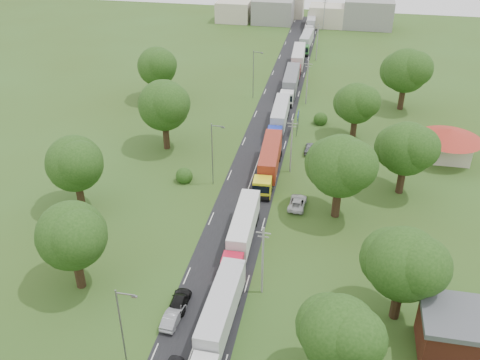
# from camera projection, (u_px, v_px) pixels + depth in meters

# --- Properties ---
(ground) EXTENTS (260.00, 260.00, 0.00)m
(ground) POSITION_uv_depth(u_px,v_px,m) (228.00, 249.00, 67.39)
(ground) COLOR #334818
(ground) RESTS_ON ground
(road) EXTENTS (8.00, 200.00, 0.04)m
(road) POSITION_uv_depth(u_px,v_px,m) (254.00, 171.00, 84.25)
(road) COLOR black
(road) RESTS_ON ground
(info_sign) EXTENTS (0.12, 3.10, 4.10)m
(info_sign) POSITION_uv_depth(u_px,v_px,m) (298.00, 118.00, 94.49)
(info_sign) COLOR slate
(info_sign) RESTS_ON ground
(pole_1) EXTENTS (1.60, 0.24, 9.00)m
(pole_1) POSITION_uv_depth(u_px,v_px,m) (263.00, 260.00, 58.18)
(pole_1) COLOR gray
(pole_1) RESTS_ON ground
(pole_2) EXTENTS (1.60, 0.24, 9.00)m
(pole_2) POSITION_uv_depth(u_px,v_px,m) (291.00, 145.00, 81.78)
(pole_2) COLOR gray
(pole_2) RESTS_ON ground
(pole_3) EXTENTS (1.60, 0.24, 9.00)m
(pole_3) POSITION_uv_depth(u_px,v_px,m) (307.00, 82.00, 105.39)
(pole_3) COLOR gray
(pole_3) RESTS_ON ground
(pole_4) EXTENTS (1.60, 0.24, 9.00)m
(pole_4) POSITION_uv_depth(u_px,v_px,m) (317.00, 42.00, 128.99)
(pole_4) COLOR gray
(pole_4) RESTS_ON ground
(pole_5) EXTENTS (1.60, 0.24, 9.00)m
(pole_5) POSITION_uv_depth(u_px,v_px,m) (324.00, 14.00, 152.60)
(pole_5) COLOR gray
(pole_5) RESTS_ON ground
(lamp_0) EXTENTS (2.03, 0.22, 10.00)m
(lamp_0) POSITION_uv_depth(u_px,v_px,m) (123.00, 327.00, 48.57)
(lamp_0) COLOR slate
(lamp_0) RESTS_ON ground
(lamp_1) EXTENTS (2.03, 0.22, 10.00)m
(lamp_1) POSITION_uv_depth(u_px,v_px,m) (213.00, 152.00, 78.08)
(lamp_1) COLOR slate
(lamp_1) RESTS_ON ground
(lamp_2) EXTENTS (2.03, 0.22, 10.00)m
(lamp_2) POSITION_uv_depth(u_px,v_px,m) (254.00, 72.00, 107.58)
(lamp_2) COLOR slate
(lamp_2) RESTS_ON ground
(tree_2) EXTENTS (8.00, 8.00, 10.10)m
(tree_2) POSITION_uv_depth(u_px,v_px,m) (340.00, 333.00, 46.64)
(tree_2) COLOR #382616
(tree_2) RESTS_ON ground
(tree_3) EXTENTS (8.80, 8.80, 11.07)m
(tree_3) POSITION_uv_depth(u_px,v_px,m) (404.00, 263.00, 53.76)
(tree_3) COLOR #382616
(tree_3) RESTS_ON ground
(tree_4) EXTENTS (9.60, 9.60, 12.05)m
(tree_4) POSITION_uv_depth(u_px,v_px,m) (340.00, 165.00, 69.79)
(tree_4) COLOR #382616
(tree_4) RESTS_ON ground
(tree_5) EXTENTS (8.80, 8.80, 11.07)m
(tree_5) POSITION_uv_depth(u_px,v_px,m) (406.00, 148.00, 75.35)
(tree_5) COLOR #382616
(tree_5) RESTS_ON ground
(tree_6) EXTENTS (8.00, 8.00, 10.10)m
(tree_6) POSITION_uv_depth(u_px,v_px,m) (357.00, 103.00, 91.15)
(tree_6) COLOR #382616
(tree_6) RESTS_ON ground
(tree_7) EXTENTS (9.60, 9.60, 12.05)m
(tree_7) POSITION_uv_depth(u_px,v_px,m) (406.00, 70.00, 101.69)
(tree_7) COLOR #382616
(tree_7) RESTS_ON ground
(tree_10) EXTENTS (8.80, 8.80, 11.07)m
(tree_10) POSITION_uv_depth(u_px,v_px,m) (72.00, 235.00, 57.88)
(tree_10) COLOR #382616
(tree_10) RESTS_ON ground
(tree_11) EXTENTS (8.80, 8.80, 11.07)m
(tree_11) POSITION_uv_depth(u_px,v_px,m) (75.00, 163.00, 71.69)
(tree_11) COLOR #382616
(tree_11) RESTS_ON ground
(tree_12) EXTENTS (9.60, 9.60, 12.05)m
(tree_12) POSITION_uv_depth(u_px,v_px,m) (164.00, 105.00, 87.24)
(tree_12) COLOR #382616
(tree_12) RESTS_ON ground
(tree_13) EXTENTS (8.80, 8.80, 11.07)m
(tree_13) POSITION_uv_depth(u_px,v_px,m) (157.00, 66.00, 105.74)
(tree_13) COLOR #382616
(tree_13) RESTS_ON ground
(house_brick) EXTENTS (8.60, 6.60, 5.20)m
(house_brick) POSITION_uv_depth(u_px,v_px,m) (463.00, 335.00, 51.61)
(house_brick) COLOR maroon
(house_brick) RESTS_ON ground
(house_cream) EXTENTS (10.08, 10.08, 5.80)m
(house_cream) POSITION_uv_depth(u_px,v_px,m) (449.00, 139.00, 85.84)
(house_cream) COLOR beige
(house_cream) RESTS_ON ground
(distant_town) EXTENTS (52.00, 8.00, 8.00)m
(distant_town) POSITION_uv_depth(u_px,v_px,m) (308.00, 13.00, 158.22)
(distant_town) COLOR gray
(distant_town) RESTS_ON ground
(church) EXTENTS (5.00, 5.00, 12.30)m
(church) POSITION_uv_depth(u_px,v_px,m) (296.00, 0.00, 164.77)
(church) COLOR beige
(church) RESTS_ON ground
(truck_0) EXTENTS (2.81, 14.97, 4.15)m
(truck_0) POSITION_uv_depth(u_px,v_px,m) (219.00, 317.00, 54.24)
(truck_0) COLOR silver
(truck_0) RESTS_ON ground
(truck_1) EXTENTS (2.76, 14.52, 4.02)m
(truck_1) POSITION_uv_depth(u_px,v_px,m) (242.00, 231.00, 67.08)
(truck_1) COLOR red
(truck_1) RESTS_ON ground
(truck_2) EXTENTS (3.26, 15.61, 4.31)m
(truck_2) POSITION_uv_depth(u_px,v_px,m) (269.00, 161.00, 82.25)
(truck_2) COLOR yellow
(truck_2) RESTS_ON ground
(truck_3) EXTENTS (2.87, 14.64, 4.05)m
(truck_3) POSITION_uv_depth(u_px,v_px,m) (279.00, 117.00, 96.99)
(truck_3) COLOR #1C31AC
(truck_3) RESTS_ON ground
(truck_4) EXTENTS (3.08, 15.76, 4.36)m
(truck_4) POSITION_uv_depth(u_px,v_px,m) (291.00, 83.00, 111.36)
(truck_4) COLOR white
(truck_4) RESTS_ON ground
(truck_5) EXTENTS (3.19, 15.53, 4.29)m
(truck_5) POSITION_uv_depth(u_px,v_px,m) (298.00, 59.00, 124.90)
(truck_5) COLOR maroon
(truck_5) RESTS_ON ground
(truck_6) EXTENTS (2.92, 13.98, 3.87)m
(truck_6) POSITION_uv_depth(u_px,v_px,m) (306.00, 41.00, 138.54)
(truck_6) COLOR #26652A
(truck_6) RESTS_ON ground
(truck_7) EXTENTS (2.92, 13.61, 3.76)m
(truck_7) POSITION_uv_depth(u_px,v_px,m) (311.00, 23.00, 154.48)
(truck_7) COLOR #A8A8A8
(truck_7) RESTS_ON ground
(car_lane_mid) EXTENTS (1.78, 4.37, 1.41)m
(car_lane_mid) POSITION_uv_depth(u_px,v_px,m) (173.00, 317.00, 56.34)
(car_lane_mid) COLOR gray
(car_lane_mid) RESTS_ON ground
(car_lane_rear) EXTENTS (1.98, 4.65, 1.34)m
(car_lane_rear) POSITION_uv_depth(u_px,v_px,m) (179.00, 301.00, 58.34)
(car_lane_rear) COLOR black
(car_lane_rear) RESTS_ON ground
(car_verge_near) EXTENTS (2.51, 4.97, 1.35)m
(car_verge_near) POSITION_uv_depth(u_px,v_px,m) (297.00, 203.00, 75.25)
(car_verge_near) COLOR silver
(car_verge_near) RESTS_ON ground
(car_verge_far) EXTENTS (1.80, 4.26, 1.44)m
(car_verge_far) POSITION_uv_depth(u_px,v_px,m) (310.00, 148.00, 89.45)
(car_verge_far) COLOR slate
(car_verge_far) RESTS_ON ground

